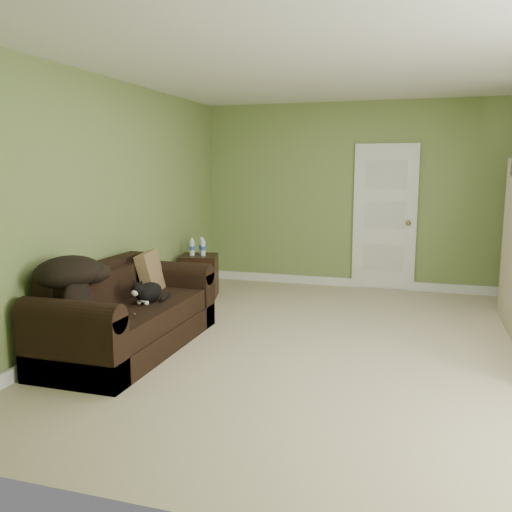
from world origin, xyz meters
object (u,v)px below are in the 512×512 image
Objects in this scene: side_table at (199,275)px; cat at (148,292)px; banana at (125,317)px; sofa at (127,317)px.

cat is (0.34, -2.05, 0.24)m from side_table.
banana is at bearing -75.11° from cat.
side_table is at bearing 104.60° from cat.
sofa reaches higher than banana.
sofa is 0.30m from cat.
banana is (0.10, -0.59, -0.07)m from cat.
cat is at bearing 80.14° from banana.
banana is (0.45, -2.64, 0.17)m from side_table.
cat reaches higher than banana.
sofa is 0.58m from banana.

